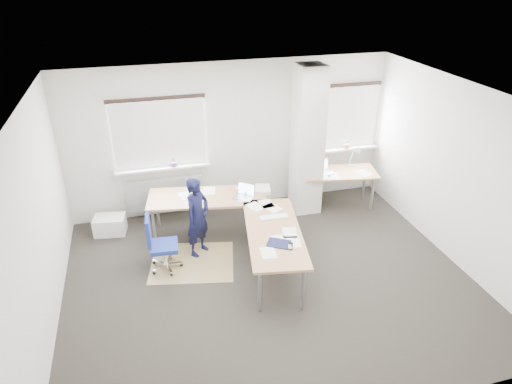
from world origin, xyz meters
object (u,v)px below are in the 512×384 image
object	(u,v)px
task_chair	(163,255)
person	(198,217)
desk_main	(241,214)
desk_side	(340,174)

from	to	relation	value
task_chair	person	world-z (taller)	person
desk_main	desk_side	distance (m)	2.41
desk_main	person	world-z (taller)	person
desk_side	person	world-z (taller)	person
person	task_chair	bearing A→B (deg)	162.33
desk_side	task_chair	world-z (taller)	desk_side
task_chair	desk_main	bearing A→B (deg)	12.43
desk_side	person	distance (m)	3.01
person	desk_side	bearing A→B (deg)	-25.90
desk_main	task_chair	distance (m)	1.38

